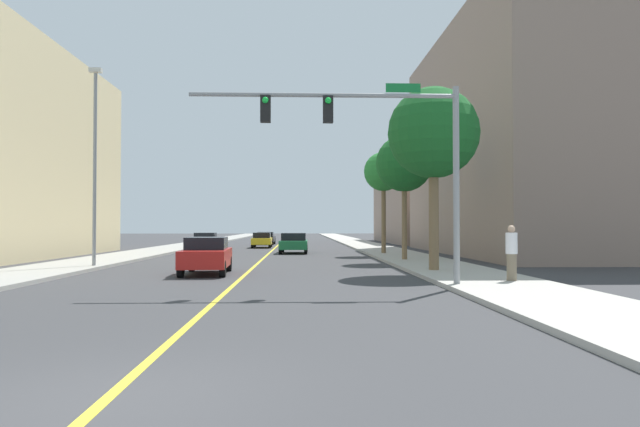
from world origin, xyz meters
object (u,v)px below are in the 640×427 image
Objects in this scene: car_black at (266,238)px; pedestrian at (512,253)px; palm_near at (433,134)px; traffic_signal_mast at (377,138)px; palm_far at (383,173)px; car_red at (206,255)px; palm_mid at (404,164)px; car_yellow at (262,240)px; street_lamp at (95,157)px; car_gray at (205,242)px; car_green at (294,243)px.

car_black is 42.31m from pedestrian.
traffic_signal_mast is at bearing -119.23° from palm_near.
pedestrian is at bearing -72.83° from palm_near.
palm_near is 14.51m from palm_far.
car_red is at bearing -89.10° from car_black.
traffic_signal_mast is 1.26× the size of palm_mid.
car_red is 27.90m from car_yellow.
traffic_signal_mast is 20.37m from palm_far.
street_lamp is 7.76m from car_red.
car_yellow is 8.39m from car_black.
pedestrian is at bearing -25.42° from street_lamp.
palm_far reaches higher than car_gray.
street_lamp is 18.62m from pedestrian.
car_black is at bearing 104.07° from palm_near.
pedestrian is at bearing 118.99° from car_gray.
car_green is at bearing -79.33° from car_black.
street_lamp is 2.22× the size of car_red.
car_yellow is at bearing 40.77° from pedestrian.
palm_far is at bearing 89.73° from palm_near.
car_gray is at bearing 155.86° from palm_far.
car_red is (-9.40, -14.54, -4.75)m from palm_far.
car_red is at bearing -91.69° from car_yellow.
pedestrian is at bearing -85.86° from palm_far.
palm_far is at bearing 37.27° from street_lamp.
traffic_signal_mast is at bearing -80.61° from car_black.
palm_near is at bearing 40.25° from pedestrian.
palm_far is 1.75× the size of car_gray.
traffic_signal_mast reaches higher than car_red.
traffic_signal_mast is 13.27m from palm_mid.
palm_far is at bearing -56.88° from car_yellow.
car_green is 1.04× the size of car_black.
street_lamp is at bearing 81.96° from car_gray.
palm_mid is (3.26, 12.85, 0.57)m from traffic_signal_mast.
car_red is 0.99× the size of car_black.
car_red is at bearing -99.76° from car_green.
pedestrian reaches higher than car_red.
traffic_signal_mast is at bearing -81.02° from car_yellow.
car_green is at bearing 97.04° from traffic_signal_mast.
palm_mid is 3.68× the size of pedestrian.
car_green is (3.37, 17.41, -0.04)m from car_red.
pedestrian is at bearing 10.70° from traffic_signal_mast.
traffic_signal_mast reaches higher than car_black.
palm_near is 1.85× the size of car_red.
car_gray is 0.93× the size of car_black.
car_red is at bearing -179.78° from palm_near.
car_gray is at bearing 82.57° from street_lamp.
street_lamp is at bearing -104.52° from car_yellow.
street_lamp reaches higher than car_gray.
pedestrian reaches higher than car_gray.
car_yellow is (-5.80, 33.45, -4.03)m from traffic_signal_mast.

